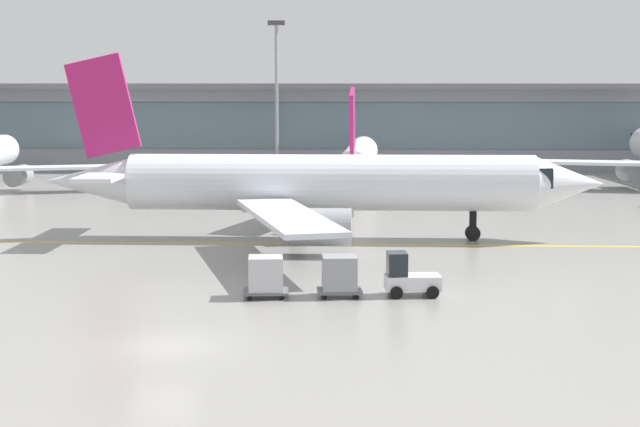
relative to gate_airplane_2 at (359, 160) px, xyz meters
The scene contains 9 objects.
ground_plane 55.90m from the gate_airplane_2, 98.00° to the right, with size 400.00×400.00×0.00m, color gray.
taxiway_centreline_stripe 30.75m from the gate_airplane_2, 93.54° to the right, with size 110.00×0.36×0.01m, color yellow.
terminal_concourse 26.00m from the gate_airplane_2, 107.44° to the left, with size 217.37×11.00×9.60m.
gate_airplane_2 is the anchor object (origin of this frame).
taxiing_regional_jet 28.66m from the gate_airplane_2, 94.71° to the right, with size 35.60×33.19×11.82m.
baggage_tug 45.73m from the gate_airplane_2, 87.41° to the right, with size 2.70×1.80×2.10m.
cargo_dolly_lead 45.95m from the gate_airplane_2, 91.46° to the right, with size 2.22×1.76×1.94m.
cargo_dolly_trailing 46.44m from the gate_airplane_2, 95.73° to the right, with size 2.22×1.76×1.94m.
apron_light_mast_1 19.51m from the gate_airplane_2, 117.60° to the left, with size 1.80×0.36×16.17m.
Camera 1 is at (7.16, -38.82, 10.30)m, focal length 58.42 mm.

